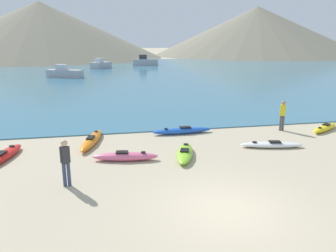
% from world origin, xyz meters
% --- Properties ---
extents(ground_plane, '(400.00, 400.00, 0.00)m').
position_xyz_m(ground_plane, '(0.00, 0.00, 0.00)').
color(ground_plane, tan).
extents(bay_water, '(160.00, 70.00, 0.06)m').
position_xyz_m(bay_water, '(0.00, 44.05, 0.03)').
color(bay_water, teal).
rests_on(bay_water, ground_plane).
extents(far_hill_left, '(67.71, 67.71, 15.33)m').
position_xyz_m(far_hill_left, '(-19.87, 91.74, 7.66)').
color(far_hill_left, gray).
rests_on(far_hill_left, ground_plane).
extents(far_hill_midleft, '(52.24, 52.24, 12.20)m').
position_xyz_m(far_hill_midleft, '(-14.28, 99.46, 6.10)').
color(far_hill_midleft, gray).
rests_on(far_hill_midleft, ground_plane).
extents(far_hill_midright, '(67.88, 67.88, 15.58)m').
position_xyz_m(far_hill_midright, '(47.18, 96.29, 7.79)').
color(far_hill_midright, gray).
rests_on(far_hill_midright, ground_plane).
extents(kayak_on_sand_0, '(3.08, 1.22, 0.31)m').
position_xyz_m(kayak_on_sand_0, '(4.31, 5.26, 0.13)').
color(kayak_on_sand_0, white).
rests_on(kayak_on_sand_0, ground_plane).
extents(kayak_on_sand_1, '(1.40, 3.20, 0.39)m').
position_xyz_m(kayak_on_sand_1, '(-7.97, 5.98, 0.17)').
color(kayak_on_sand_1, red).
rests_on(kayak_on_sand_1, ground_plane).
extents(kayak_on_sand_2, '(1.47, 2.78, 0.39)m').
position_xyz_m(kayak_on_sand_2, '(-0.12, 4.79, 0.17)').
color(kayak_on_sand_2, '#8CCC2D').
rests_on(kayak_on_sand_2, ground_plane).
extents(kayak_on_sand_3, '(3.38, 0.71, 0.38)m').
position_xyz_m(kayak_on_sand_3, '(0.64, 8.43, 0.17)').
color(kayak_on_sand_3, blue).
rests_on(kayak_on_sand_3, ground_plane).
extents(kayak_on_sand_4, '(2.69, 2.00, 0.35)m').
position_xyz_m(kayak_on_sand_4, '(8.85, 7.49, 0.15)').
color(kayak_on_sand_4, yellow).
rests_on(kayak_on_sand_4, ground_plane).
extents(kayak_on_sand_5, '(1.35, 3.58, 0.40)m').
position_xyz_m(kayak_on_sand_5, '(-4.23, 7.56, 0.18)').
color(kayak_on_sand_5, orange).
rests_on(kayak_on_sand_5, ground_plane).
extents(kayak_on_sand_6, '(2.87, 1.04, 0.41)m').
position_xyz_m(kayak_on_sand_6, '(-2.75, 4.85, 0.18)').
color(kayak_on_sand_6, '#E5668C').
rests_on(kayak_on_sand_6, ground_plane).
extents(person_near_foreground, '(0.35, 0.31, 1.72)m').
position_xyz_m(person_near_foreground, '(-4.95, 2.69, 0.98)').
color(person_near_foreground, '#384260').
rests_on(person_near_foreground, ground_plane).
extents(person_near_waterline, '(0.35, 0.29, 1.73)m').
position_xyz_m(person_near_waterline, '(6.37, 7.95, 0.99)').
color(person_near_waterline, '#4C4C4C').
rests_on(person_near_waterline, ground_plane).
extents(moored_boat_0, '(5.10, 3.43, 1.73)m').
position_xyz_m(moored_boat_0, '(-8.63, 38.34, 0.67)').
color(moored_boat_0, '#B2B2B7').
rests_on(moored_boat_0, bay_water).
extents(moored_boat_1, '(3.92, 4.03, 1.81)m').
position_xyz_m(moored_boat_1, '(-3.77, 52.51, 0.69)').
color(moored_boat_1, '#B2B2B7').
rests_on(moored_boat_1, bay_water).
extents(moored_boat_2, '(5.15, 2.08, 2.09)m').
position_xyz_m(moored_boat_2, '(4.98, 57.66, 0.79)').
color(moored_boat_2, '#B2B2B7').
rests_on(moored_boat_2, bay_water).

